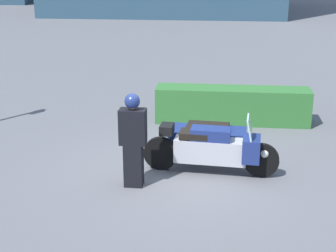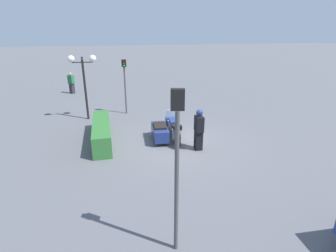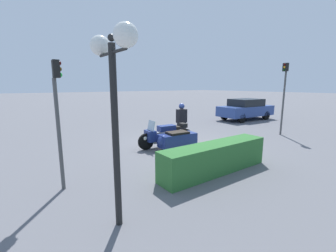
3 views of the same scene
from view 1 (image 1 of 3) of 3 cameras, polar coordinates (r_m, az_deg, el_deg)
ground_plane at (r=9.90m, az=0.48°, el=-5.12°), size 160.00×160.00×0.00m
police_motorcycle at (r=10.05m, az=5.09°, el=-1.95°), size 2.57×1.37×1.16m
officer_rider at (r=9.05m, az=-3.89°, el=-1.33°), size 0.47×0.29×1.71m
hedge_bush_curbside at (r=12.71m, az=7.14°, el=2.30°), size 3.74×0.74×0.87m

